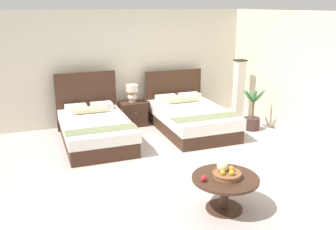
% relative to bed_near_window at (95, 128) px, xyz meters
% --- Properties ---
extents(ground_plane, '(9.36, 9.60, 0.02)m').
position_rel_bed_near_window_xyz_m(ground_plane, '(1.03, -1.75, -0.30)').
color(ground_plane, '#BDB0AA').
extents(wall_back, '(9.36, 0.12, 2.53)m').
position_rel_bed_near_window_xyz_m(wall_back, '(1.03, 1.25, 0.98)').
color(wall_back, beige).
rests_on(wall_back, ground).
extents(wall_side_right, '(0.12, 5.20, 2.53)m').
position_rel_bed_near_window_xyz_m(wall_side_right, '(3.91, -1.35, 0.98)').
color(wall_side_right, beige).
rests_on(wall_side_right, ground).
extents(bed_near_window, '(1.31, 2.10, 1.26)m').
position_rel_bed_near_window_xyz_m(bed_near_window, '(0.00, 0.00, 0.00)').
color(bed_near_window, '#40271A').
rests_on(bed_near_window, ground).
extents(bed_near_corner, '(1.40, 2.20, 1.16)m').
position_rel_bed_near_window_xyz_m(bed_near_corner, '(2.06, -0.01, -0.00)').
color(bed_near_corner, '#40271A').
rests_on(bed_near_corner, ground).
extents(nightstand, '(0.57, 0.48, 0.54)m').
position_rel_bed_near_window_xyz_m(nightstand, '(1.01, 0.79, -0.02)').
color(nightstand, '#40271A').
rests_on(nightstand, ground).
extents(table_lamp, '(0.27, 0.27, 0.39)m').
position_rel_bed_near_window_xyz_m(table_lamp, '(1.01, 0.81, 0.48)').
color(table_lamp, beige).
rests_on(table_lamp, nightstand).
extents(coffee_table, '(0.88, 0.88, 0.47)m').
position_rel_bed_near_window_xyz_m(coffee_table, '(1.12, -3.16, 0.07)').
color(coffee_table, '#40271A').
rests_on(coffee_table, ground).
extents(fruit_bowl, '(0.38, 0.38, 0.20)m').
position_rel_bed_near_window_xyz_m(fruit_bowl, '(1.13, -3.15, 0.24)').
color(fruit_bowl, brown).
rests_on(fruit_bowl, coffee_table).
extents(loose_apple, '(0.08, 0.08, 0.08)m').
position_rel_bed_near_window_xyz_m(loose_apple, '(0.80, -3.16, 0.22)').
color(loose_apple, red).
rests_on(loose_apple, coffee_table).
extents(floor_lamp_corner, '(0.25, 0.25, 1.42)m').
position_rel_bed_near_window_xyz_m(floor_lamp_corner, '(3.46, 0.32, 0.42)').
color(floor_lamp_corner, black).
rests_on(floor_lamp_corner, ground).
extents(potted_palm, '(0.56, 0.47, 0.95)m').
position_rel_bed_near_window_xyz_m(potted_palm, '(3.34, -0.47, -0.02)').
color(potted_palm, '#462E2A').
rests_on(potted_palm, ground).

